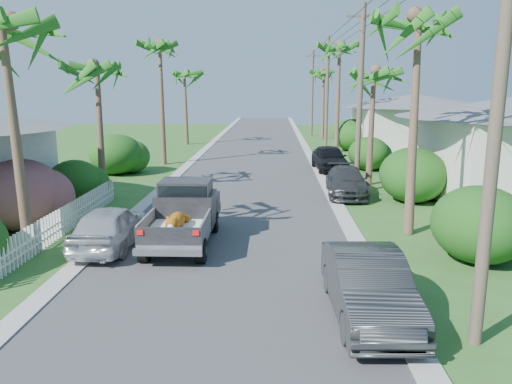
{
  "coord_description": "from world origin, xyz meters",
  "views": [
    {
      "loc": [
        1.43,
        -11.53,
        5.14
      ],
      "look_at": [
        0.82,
        6.26,
        1.4
      ],
      "focal_mm": 35.0,
      "sensor_mm": 36.0,
      "label": 1
    }
  ],
  "objects_px": {
    "palm_l_a": "(4,23)",
    "utility_pole_c": "(327,95)",
    "palm_r_a": "(421,17)",
    "utility_pole_a": "(497,117)",
    "parked_car_rf": "(330,158)",
    "palm_r_b": "(374,71)",
    "palm_l_c": "(160,44)",
    "parked_car_rm": "(346,182)",
    "pickup_truck": "(185,212)",
    "utility_pole_d": "(312,93)",
    "palm_l_b": "(96,65)",
    "house_right_far": "(414,125)",
    "palm_r_d": "(324,71)",
    "parked_car_ln": "(110,227)",
    "palm_l_d": "(185,73)",
    "parked_car_rn": "(368,286)",
    "utility_pole_b": "(360,99)",
    "palm_r_c": "(340,45)"
  },
  "relations": [
    {
      "from": "palm_r_a",
      "to": "utility_pole_b",
      "type": "xyz_separation_m",
      "value": [
        -0.7,
        7.0,
        -2.82
      ]
    },
    {
      "from": "parked_car_rm",
      "to": "utility_pole_b",
      "type": "distance_m",
      "value": 4.04
    },
    {
      "from": "palm_r_a",
      "to": "palm_r_b",
      "type": "relative_size",
      "value": 1.21
    },
    {
      "from": "palm_r_c",
      "to": "utility_pole_d",
      "type": "bearing_deg",
      "value": 92.02
    },
    {
      "from": "parked_car_rf",
      "to": "palm_r_d",
      "type": "distance_m",
      "value": 21.26
    },
    {
      "from": "house_right_far",
      "to": "parked_car_rm",
      "type": "bearing_deg",
      "value": -114.3
    },
    {
      "from": "palm_r_a",
      "to": "utility_pole_a",
      "type": "xyz_separation_m",
      "value": [
        -0.7,
        -8.0,
        -2.82
      ]
    },
    {
      "from": "pickup_truck",
      "to": "house_right_far",
      "type": "xyz_separation_m",
      "value": [
        14.54,
        25.24,
        1.11
      ]
    },
    {
      "from": "parked_car_rn",
      "to": "palm_r_a",
      "type": "bearing_deg",
      "value": 66.69
    },
    {
      "from": "palm_l_a",
      "to": "utility_pole_b",
      "type": "distance_m",
      "value": 15.64
    },
    {
      "from": "palm_l_b",
      "to": "house_right_far",
      "type": "distance_m",
      "value": 27.06
    },
    {
      "from": "palm_l_c",
      "to": "utility_pole_d",
      "type": "relative_size",
      "value": 1.02
    },
    {
      "from": "palm_l_d",
      "to": "house_right_far",
      "type": "distance_m",
      "value": 20.37
    },
    {
      "from": "parked_car_rn",
      "to": "utility_pole_c",
      "type": "distance_m",
      "value": 29.2
    },
    {
      "from": "parked_car_rm",
      "to": "palm_r_a",
      "type": "height_order",
      "value": "palm_r_a"
    },
    {
      "from": "utility_pole_c",
      "to": "parked_car_rn",
      "type": "bearing_deg",
      "value": -93.96
    },
    {
      "from": "palm_l_b",
      "to": "palm_l_c",
      "type": "bearing_deg",
      "value": 85.43
    },
    {
      "from": "palm_l_a",
      "to": "utility_pole_c",
      "type": "xyz_separation_m",
      "value": [
        11.8,
        25.0,
        -2.33
      ]
    },
    {
      "from": "palm_l_c",
      "to": "utility_pole_a",
      "type": "distance_m",
      "value": 26.86
    },
    {
      "from": "pickup_truck",
      "to": "palm_l_a",
      "type": "xyz_separation_m",
      "value": [
        -4.66,
        -1.76,
        5.92
      ]
    },
    {
      "from": "utility_pole_a",
      "to": "palm_l_d",
      "type": "bearing_deg",
      "value": 108.58
    },
    {
      "from": "pickup_truck",
      "to": "utility_pole_a",
      "type": "height_order",
      "value": "utility_pole_a"
    },
    {
      "from": "palm_r_a",
      "to": "utility_pole_a",
      "type": "distance_m",
      "value": 8.51
    },
    {
      "from": "parked_car_rm",
      "to": "palm_l_c",
      "type": "distance_m",
      "value": 16.37
    },
    {
      "from": "palm_l_a",
      "to": "palm_l_d",
      "type": "distance_m",
      "value": 31.01
    },
    {
      "from": "parked_car_rn",
      "to": "parked_car_ln",
      "type": "height_order",
      "value": "parked_car_rn"
    },
    {
      "from": "pickup_truck",
      "to": "palm_r_d",
      "type": "height_order",
      "value": "palm_r_d"
    },
    {
      "from": "palm_l_a",
      "to": "utility_pole_d",
      "type": "relative_size",
      "value": 0.91
    },
    {
      "from": "house_right_far",
      "to": "palm_l_b",
      "type": "bearing_deg",
      "value": -137.73
    },
    {
      "from": "palm_r_a",
      "to": "house_right_far",
      "type": "bearing_deg",
      "value": 74.4
    },
    {
      "from": "palm_l_b",
      "to": "utility_pole_c",
      "type": "xyz_separation_m",
      "value": [
        12.4,
        16.0,
        -1.55
      ]
    },
    {
      "from": "parked_car_ln",
      "to": "palm_l_b",
      "type": "bearing_deg",
      "value": -70.23
    },
    {
      "from": "parked_car_rn",
      "to": "palm_l_d",
      "type": "relative_size",
      "value": 0.59
    },
    {
      "from": "palm_l_b",
      "to": "palm_r_d",
      "type": "distance_m",
      "value": 31.0
    },
    {
      "from": "palm_r_b",
      "to": "palm_r_d",
      "type": "bearing_deg",
      "value": 90.23
    },
    {
      "from": "palm_l_d",
      "to": "pickup_truck",
      "type": "bearing_deg",
      "value": -80.37
    },
    {
      "from": "utility_pole_a",
      "to": "utility_pole_d",
      "type": "height_order",
      "value": "same"
    },
    {
      "from": "palm_r_a",
      "to": "utility_pole_c",
      "type": "height_order",
      "value": "utility_pole_c"
    },
    {
      "from": "parked_car_rf",
      "to": "palm_r_a",
      "type": "relative_size",
      "value": 0.53
    },
    {
      "from": "palm_l_a",
      "to": "palm_l_b",
      "type": "bearing_deg",
      "value": 93.81
    },
    {
      "from": "palm_l_a",
      "to": "parked_car_rf",
      "type": "bearing_deg",
      "value": 56.06
    },
    {
      "from": "parked_car_rf",
      "to": "palm_r_b",
      "type": "relative_size",
      "value": 0.64
    },
    {
      "from": "utility_pole_d",
      "to": "parked_car_ln",
      "type": "bearing_deg",
      "value": -103.57
    },
    {
      "from": "parked_car_rm",
      "to": "palm_l_d",
      "type": "bearing_deg",
      "value": 121.07
    },
    {
      "from": "palm_l_d",
      "to": "palm_r_c",
      "type": "xyz_separation_m",
      "value": [
        12.7,
        -8.0,
        1.67
      ]
    },
    {
      "from": "pickup_truck",
      "to": "utility_pole_d",
      "type": "height_order",
      "value": "utility_pole_d"
    },
    {
      "from": "palm_l_b",
      "to": "palm_r_c",
      "type": "relative_size",
      "value": 0.79
    },
    {
      "from": "palm_r_b",
      "to": "palm_l_c",
      "type": "bearing_deg",
      "value": 150.95
    },
    {
      "from": "pickup_truck",
      "to": "utility_pole_d",
      "type": "xyz_separation_m",
      "value": [
        7.14,
        38.24,
        3.59
      ]
    },
    {
      "from": "parked_car_rf",
      "to": "palm_l_b",
      "type": "relative_size",
      "value": 0.62
    }
  ]
}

